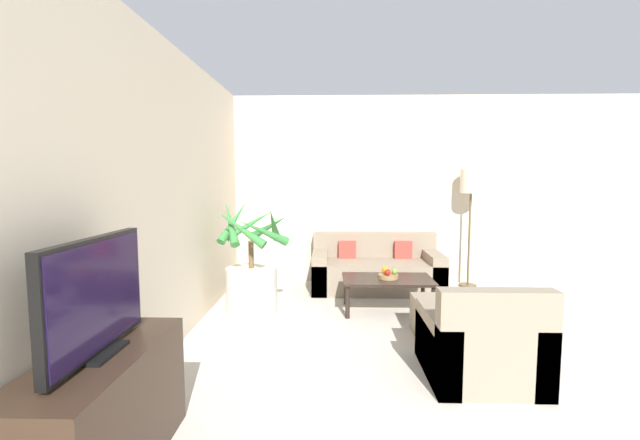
# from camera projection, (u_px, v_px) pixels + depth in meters

# --- Properties ---
(wall_back) EXTENTS (7.82, 0.06, 2.70)m
(wall_back) POSITION_uv_depth(u_px,v_px,m) (449.00, 190.00, 6.20)
(wall_back) COLOR beige
(wall_back) RESTS_ON ground_plane
(wall_left) EXTENTS (0.06, 7.79, 2.70)m
(wall_left) POSITION_uv_depth(u_px,v_px,m) (139.00, 201.00, 3.17)
(wall_left) COLOR beige
(wall_left) RESTS_ON ground_plane
(tv_console) EXTENTS (0.45, 1.14, 0.65)m
(tv_console) POSITION_uv_depth(u_px,v_px,m) (102.00, 417.00, 2.15)
(tv_console) COLOR #332319
(tv_console) RESTS_ON ground_plane
(television) EXTENTS (0.18, 0.85, 0.59)m
(television) POSITION_uv_depth(u_px,v_px,m) (96.00, 297.00, 2.09)
(television) COLOR black
(television) RESTS_ON tv_console
(potted_palm) EXTENTS (0.82, 0.90, 1.30)m
(potted_palm) POSITION_uv_depth(u_px,v_px,m) (252.00, 277.00, 4.81)
(potted_palm) COLOR beige
(potted_palm) RESTS_ON ground_plane
(sofa_loveseat) EXTENTS (1.73, 0.82, 0.75)m
(sofa_loveseat) POSITION_uv_depth(u_px,v_px,m) (376.00, 271.00, 5.85)
(sofa_loveseat) COLOR gray
(sofa_loveseat) RESTS_ON ground_plane
(floor_lamp) EXTENTS (0.29, 0.29, 1.64)m
(floor_lamp) POSITION_uv_depth(u_px,v_px,m) (471.00, 188.00, 5.91)
(floor_lamp) COLOR brown
(floor_lamp) RESTS_ON ground_plane
(coffee_table) EXTENTS (1.02, 0.62, 0.39)m
(coffee_table) POSITION_uv_depth(u_px,v_px,m) (387.00, 282.00, 4.88)
(coffee_table) COLOR black
(coffee_table) RESTS_ON ground_plane
(fruit_bowl) EXTENTS (0.22, 0.22, 0.05)m
(fruit_bowl) POSITION_uv_depth(u_px,v_px,m) (388.00, 276.00, 4.86)
(fruit_bowl) COLOR #997A4C
(fruit_bowl) RESTS_ON coffee_table
(apple_red) EXTENTS (0.07, 0.07, 0.07)m
(apple_red) POSITION_uv_depth(u_px,v_px,m) (388.00, 272.00, 4.80)
(apple_red) COLOR red
(apple_red) RESTS_ON fruit_bowl
(apple_green) EXTENTS (0.07, 0.07, 0.07)m
(apple_green) POSITION_uv_depth(u_px,v_px,m) (395.00, 271.00, 4.86)
(apple_green) COLOR olive
(apple_green) RESTS_ON fruit_bowl
(orange_fruit) EXTENTS (0.09, 0.09, 0.09)m
(orange_fruit) POSITION_uv_depth(u_px,v_px,m) (386.00, 270.00, 4.89)
(orange_fruit) COLOR orange
(orange_fruit) RESTS_ON fruit_bowl
(armchair) EXTENTS (0.81, 0.84, 0.77)m
(armchair) POSITION_uv_depth(u_px,v_px,m) (480.00, 345.00, 3.25)
(armchair) COLOR gray
(armchair) RESTS_ON ground_plane
(ottoman) EXTENTS (0.65, 0.52, 0.37)m
(ottoman) POSITION_uv_depth(u_px,v_px,m) (449.00, 318.00, 4.11)
(ottoman) COLOR gray
(ottoman) RESTS_ON ground_plane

